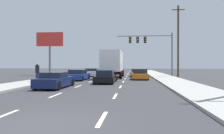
% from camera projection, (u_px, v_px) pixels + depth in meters
% --- Properties ---
extents(ground_plane, '(140.00, 140.00, 0.00)m').
position_uv_depth(ground_plane, '(114.00, 77.00, 30.97)').
color(ground_plane, '#333335').
extents(sidewalk_right, '(3.09, 80.00, 0.14)m').
position_uv_depth(sidewalk_right, '(168.00, 79.00, 25.32)').
color(sidewalk_right, '#9E9E99').
rests_on(sidewalk_right, ground_plane).
extents(sidewalk_left, '(3.09, 80.00, 0.14)m').
position_uv_depth(sidewalk_left, '(57.00, 78.00, 26.66)').
color(sidewalk_left, '#9E9E99').
rests_on(sidewalk_left, ground_plane).
extents(lane_markings, '(3.54, 57.00, 0.01)m').
position_uv_depth(lane_markings, '(113.00, 77.00, 29.37)').
color(lane_markings, silver).
rests_on(lane_markings, ground_plane).
extents(car_white, '(2.05, 4.29, 1.20)m').
position_uv_depth(car_white, '(92.00, 73.00, 32.33)').
color(car_white, white).
rests_on(car_white, ground_plane).
extents(car_blue, '(2.01, 4.37, 1.19)m').
position_uv_depth(car_blue, '(78.00, 75.00, 24.22)').
color(car_blue, '#1E389E').
rests_on(car_blue, ground_plane).
extents(car_navy, '(1.88, 4.37, 1.18)m').
position_uv_depth(car_navy, '(55.00, 81.00, 16.06)').
color(car_navy, '#141E4C').
rests_on(car_navy, ground_plane).
extents(box_truck, '(2.61, 8.95, 3.47)m').
position_uv_depth(box_truck, '(113.00, 63.00, 28.52)').
color(box_truck, white).
rests_on(box_truck, ground_plane).
extents(car_black, '(1.81, 4.54, 1.24)m').
position_uv_depth(car_black, '(106.00, 77.00, 20.45)').
color(car_black, black).
rests_on(car_black, ground_plane).
extents(car_tan, '(1.83, 4.47, 1.16)m').
position_uv_depth(car_tan, '(137.00, 73.00, 31.72)').
color(car_tan, tan).
rests_on(car_tan, ground_plane).
extents(car_orange, '(1.97, 4.40, 1.25)m').
position_uv_depth(car_orange, '(140.00, 74.00, 25.51)').
color(car_orange, orange).
rests_on(car_orange, ground_plane).
extents(traffic_signal_mast, '(8.82, 0.69, 6.86)m').
position_uv_depth(traffic_signal_mast, '(147.00, 43.00, 34.29)').
color(traffic_signal_mast, '#595B56').
rests_on(traffic_signal_mast, ground_plane).
extents(utility_pole_mid, '(1.80, 0.28, 10.31)m').
position_uv_depth(utility_pole_mid, '(178.00, 40.00, 30.82)').
color(utility_pole_mid, brown).
rests_on(utility_pole_mid, ground_plane).
extents(roadside_billboard, '(4.62, 0.36, 7.21)m').
position_uv_depth(roadside_billboard, '(50.00, 44.00, 35.82)').
color(roadside_billboard, slate).
rests_on(roadside_billboard, ground_plane).
extents(pedestrian_near_corner, '(0.38, 0.38, 1.79)m').
position_uv_depth(pedestrian_near_corner, '(37.00, 72.00, 20.34)').
color(pedestrian_near_corner, '#1E233F').
rests_on(pedestrian_near_corner, sidewalk_left).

